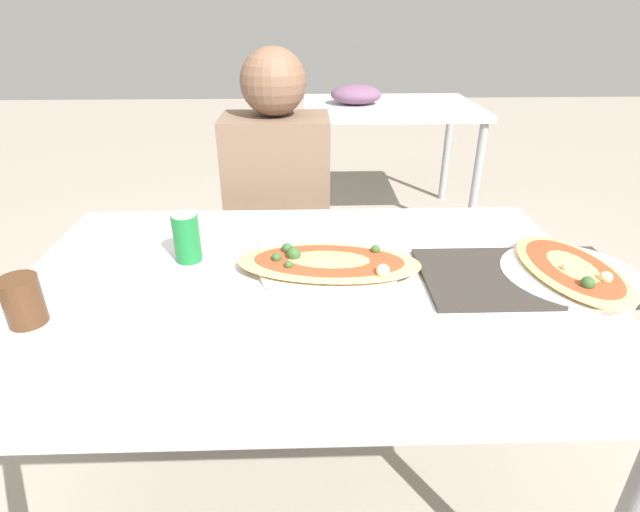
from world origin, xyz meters
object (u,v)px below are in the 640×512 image
object	(u,v)px
chair_far_seated	(282,235)
pizza_main	(330,265)
soda_can	(189,237)
drink_glass	(25,301)
dining_table	(309,307)
pizza_second	(573,271)
person_seated	(279,198)

from	to	relation	value
chair_far_seated	pizza_main	xyz separation A→B (m)	(0.15, -0.74, 0.26)
soda_can	drink_glass	world-z (taller)	soda_can
dining_table	pizza_second	bearing A→B (deg)	0.13
dining_table	soda_can	xyz separation A→B (m)	(-0.30, 0.12, 0.13)
drink_glass	chair_far_seated	bearing A→B (deg)	63.22
chair_far_seated	pizza_main	world-z (taller)	chair_far_seated
person_seated	drink_glass	bearing A→B (deg)	59.99
pizza_main	drink_glass	distance (m)	0.65
pizza_main	soda_can	xyz separation A→B (m)	(-0.35, 0.07, 0.04)
dining_table	pizza_second	world-z (taller)	pizza_second
chair_far_seated	dining_table	bearing A→B (deg)	97.17
dining_table	chair_far_seated	distance (m)	0.81
pizza_second	person_seated	bearing A→B (deg)	137.40
pizza_main	pizza_second	xyz separation A→B (m)	(0.57, -0.05, -0.00)
dining_table	pizza_main	bearing A→B (deg)	42.64
chair_far_seated	pizza_second	size ratio (longest dim) A/B	2.45
person_seated	drink_glass	world-z (taller)	person_seated
soda_can	pizza_second	bearing A→B (deg)	-7.42
dining_table	person_seated	size ratio (longest dim) A/B	1.10
dining_table	person_seated	world-z (taller)	person_seated
drink_glass	pizza_second	size ratio (longest dim) A/B	0.27
drink_glass	pizza_second	distance (m)	1.21
chair_far_seated	soda_can	size ratio (longest dim) A/B	7.57
dining_table	pizza_main	distance (m)	0.11
dining_table	drink_glass	distance (m)	0.60
chair_far_seated	pizza_main	size ratio (longest dim) A/B	2.05
soda_can	drink_glass	bearing A→B (deg)	-135.46
dining_table	soda_can	distance (m)	0.35
pizza_main	soda_can	bearing A→B (deg)	168.30
dining_table	pizza_second	distance (m)	0.63
soda_can	drink_glass	xyz separation A→B (m)	(-0.27, -0.27, -0.01)
dining_table	drink_glass	bearing A→B (deg)	-165.58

